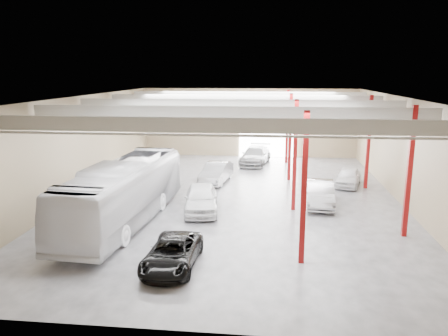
% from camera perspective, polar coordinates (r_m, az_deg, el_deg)
% --- Properties ---
extents(depot_shell, '(22.12, 32.12, 7.06)m').
position_cam_1_polar(depot_shell, '(29.83, 2.03, 5.40)').
color(depot_shell, '#46454A').
rests_on(depot_shell, ground).
extents(coach_bus, '(3.94, 13.20, 3.63)m').
position_cam_1_polar(coach_bus, '(25.89, -12.89, -3.12)').
color(coach_bus, silver).
rests_on(coach_bus, ground).
extents(black_sedan, '(2.25, 4.72, 1.30)m').
position_cam_1_polar(black_sedan, '(20.08, -6.77, -11.01)').
color(black_sedan, black).
rests_on(black_sedan, ground).
extents(car_row_a, '(2.72, 5.29, 1.72)m').
position_cam_1_polar(car_row_a, '(27.51, -3.02, -3.96)').
color(car_row_a, silver).
rests_on(car_row_a, ground).
extents(car_row_b, '(2.42, 5.07, 1.60)m').
position_cam_1_polar(car_row_b, '(34.71, -1.04, -0.60)').
color(car_row_b, '#B4B4B9').
rests_on(car_row_b, ground).
extents(car_row_c, '(3.20, 6.02, 1.66)m').
position_cam_1_polar(car_row_c, '(41.80, 4.12, 1.64)').
color(car_row_c, gray).
rests_on(car_row_c, ground).
extents(car_right_near, '(2.00, 5.02, 1.62)m').
position_cam_1_polar(car_right_near, '(29.44, 12.40, -3.25)').
color(car_right_near, '#A09FA4').
rests_on(car_right_near, ground).
extents(car_right_far, '(2.77, 4.49, 1.43)m').
position_cam_1_polar(car_right_far, '(35.08, 15.92, -1.09)').
color(car_right_far, white).
rests_on(car_right_far, ground).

